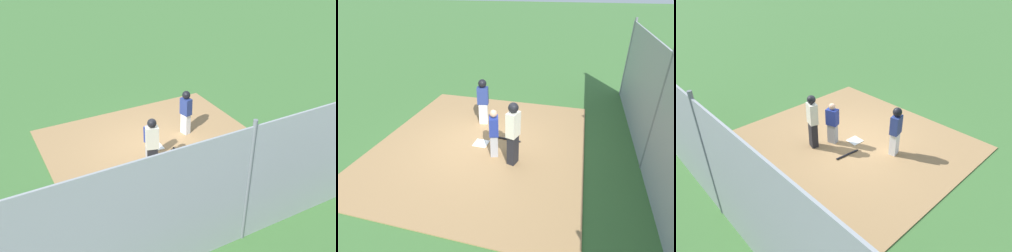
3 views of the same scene
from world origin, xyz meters
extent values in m
plane|color=#3D6B33|center=(0.00, 0.00, 0.00)|extent=(140.00, 140.00, 0.00)
cube|color=#9E774C|center=(0.00, 0.00, 0.01)|extent=(7.20, 6.40, 0.03)
cube|color=white|center=(0.00, 0.00, 0.04)|extent=(0.45, 0.45, 0.02)
cube|color=#9E9EA3|center=(-0.48, -0.59, 0.38)|extent=(0.35, 0.30, 0.70)
cube|color=navy|center=(-0.48, -0.59, 1.01)|extent=(0.44, 0.37, 0.55)
sphere|color=tan|center=(-0.48, -0.59, 1.39)|extent=(0.22, 0.22, 0.22)
cube|color=black|center=(-0.74, -1.22, 0.47)|extent=(0.35, 0.29, 0.89)
cube|color=beige|center=(-0.74, -1.22, 1.27)|extent=(0.44, 0.36, 0.70)
sphere|color=black|center=(-0.74, -1.22, 1.75)|extent=(0.28, 0.28, 0.28)
cube|color=silver|center=(1.39, 0.39, 0.41)|extent=(0.28, 0.34, 0.77)
cube|color=navy|center=(1.39, 0.39, 1.10)|extent=(0.34, 0.43, 0.61)
sphere|color=tan|center=(1.39, 0.39, 1.52)|extent=(0.24, 0.24, 0.24)
sphere|color=black|center=(1.39, 0.39, 1.54)|extent=(0.29, 0.29, 0.29)
cylinder|color=black|center=(0.43, -0.78, 0.06)|extent=(0.16, 0.86, 0.06)
cube|color=#93999E|center=(0.00, -4.76, 1.60)|extent=(12.00, 0.05, 3.20)
cylinder|color=slate|center=(0.00, -4.76, 1.68)|extent=(0.10, 0.10, 3.35)
camera|label=1|loc=(-5.12, -10.36, 7.30)|focal=42.40mm
camera|label=2|loc=(-6.88, -2.68, 4.61)|focal=28.78mm
camera|label=3|loc=(6.14, -6.33, 5.78)|focal=32.33mm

